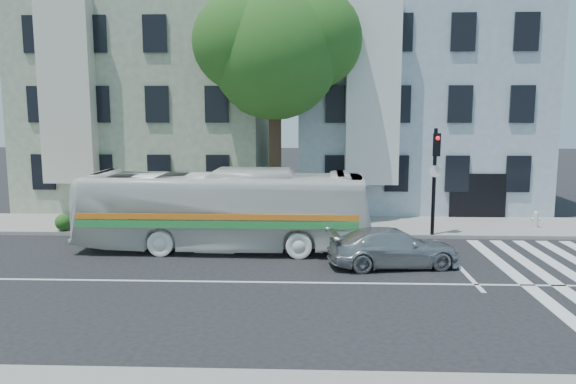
# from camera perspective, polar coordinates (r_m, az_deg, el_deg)

# --- Properties ---
(ground) EXTENTS (120.00, 120.00, 0.00)m
(ground) POSITION_cam_1_polar(r_m,az_deg,el_deg) (17.13, -3.05, -9.14)
(ground) COLOR black
(ground) RESTS_ON ground
(sidewalk_far) EXTENTS (80.00, 4.00, 0.15)m
(sidewalk_far) POSITION_cam_1_polar(r_m,az_deg,el_deg) (24.84, -1.37, -3.43)
(sidewalk_far) COLOR gray
(sidewalk_far) RESTS_ON ground
(building_left) EXTENTS (12.00, 10.00, 11.00)m
(building_left) POSITION_cam_1_polar(r_m,az_deg,el_deg) (32.41, -13.21, 8.77)
(building_left) COLOR gray
(building_left) RESTS_ON ground
(building_right) EXTENTS (12.00, 10.00, 11.00)m
(building_right) POSITION_cam_1_polar(r_m,az_deg,el_deg) (31.74, 12.27, 8.81)
(building_right) COLOR #94A1B1
(building_right) RESTS_ON ground
(street_tree) EXTENTS (7.30, 5.90, 11.10)m
(street_tree) POSITION_cam_1_polar(r_m,az_deg,el_deg) (25.18, -1.19, 14.48)
(street_tree) COLOR #2D2116
(street_tree) RESTS_ON ground
(bus) EXTENTS (2.78, 10.79, 2.99)m
(bus) POSITION_cam_1_polar(r_m,az_deg,el_deg) (20.77, -6.56, -1.83)
(bus) COLOR white
(bus) RESTS_ON ground
(sedan) EXTENTS (2.40, 4.57, 1.26)m
(sedan) POSITION_cam_1_polar(r_m,az_deg,el_deg) (18.96, 10.66, -5.57)
(sedan) COLOR #AFB2B6
(sedan) RESTS_ON ground
(hedge) EXTENTS (8.52, 2.30, 0.70)m
(hedge) POSITION_cam_1_polar(r_m,az_deg,el_deg) (23.80, -12.42, -3.10)
(hedge) COLOR #2B531B
(hedge) RESTS_ON sidewalk_far
(traffic_signal) EXTENTS (0.45, 0.54, 4.43)m
(traffic_signal) POSITION_cam_1_polar(r_m,az_deg,el_deg) (22.94, 14.72, 2.36)
(traffic_signal) COLOR black
(traffic_signal) RESTS_ON ground
(fire_hydrant) EXTENTS (0.40, 0.23, 0.72)m
(fire_hydrant) POSITION_cam_1_polar(r_m,az_deg,el_deg) (26.23, 23.84, -2.53)
(fire_hydrant) COLOR silver
(fire_hydrant) RESTS_ON sidewalk_far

